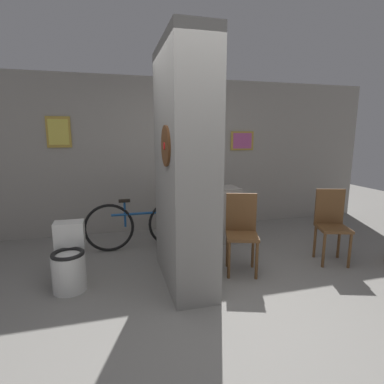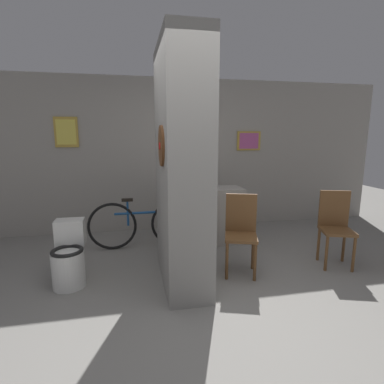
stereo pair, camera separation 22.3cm
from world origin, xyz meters
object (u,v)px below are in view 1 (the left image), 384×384
object	(u,v)px
chair_near_pillar	(242,229)
bottle_tall	(203,180)
chair_by_doorway	(331,222)
bicycle	(141,225)
toilet	(69,261)

from	to	relation	value
chair_near_pillar	bottle_tall	xyz separation A→B (m)	(-0.16, 1.12, 0.46)
chair_by_doorway	bicycle	distance (m)	2.62
chair_by_doorway	chair_near_pillar	bearing A→B (deg)	-163.48
bicycle	chair_near_pillar	bearing A→B (deg)	-43.28
toilet	chair_by_doorway	xyz separation A→B (m)	(3.25, -0.11, 0.22)
chair_near_pillar	chair_by_doorway	bearing A→B (deg)	17.11
toilet	bicycle	size ratio (longest dim) A/B	0.44
chair_near_pillar	bottle_tall	distance (m)	1.22
bicycle	bottle_tall	bearing A→B (deg)	4.44
chair_near_pillar	bicycle	distance (m)	1.54
chair_by_doorway	bicycle	world-z (taller)	chair_by_doorway
chair_by_doorway	bicycle	size ratio (longest dim) A/B	0.59
toilet	chair_by_doorway	world-z (taller)	chair_by_doorway
toilet	chair_by_doorway	distance (m)	3.26
chair_near_pillar	bicycle	world-z (taller)	chair_near_pillar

